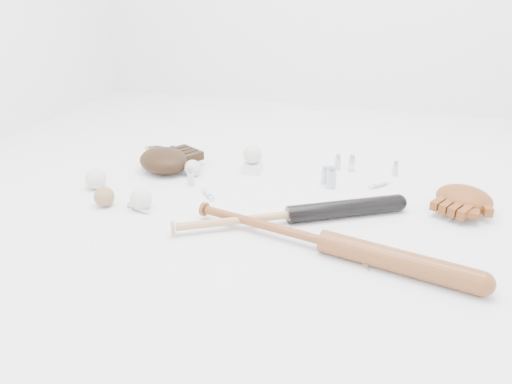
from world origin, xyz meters
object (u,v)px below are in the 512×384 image
(bat_wood, at_px, (324,241))
(pedestal, at_px, (253,168))
(bat_dark, at_px, (290,215))
(glove_dark, at_px, (164,160))

(bat_wood, distance_m, pedestal, 0.69)
(bat_dark, xyz_separation_m, pedestal, (-0.26, 0.41, -0.01))
(bat_wood, height_order, glove_dark, glove_dark)
(glove_dark, height_order, pedestal, glove_dark)
(glove_dark, xyz_separation_m, pedestal, (0.37, 0.10, -0.03))
(bat_dark, bearing_deg, glove_dark, 124.26)
(bat_dark, relative_size, glove_dark, 3.10)
(bat_wood, height_order, pedestal, bat_wood)
(bat_dark, relative_size, bat_wood, 0.89)
(bat_dark, height_order, bat_wood, bat_wood)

